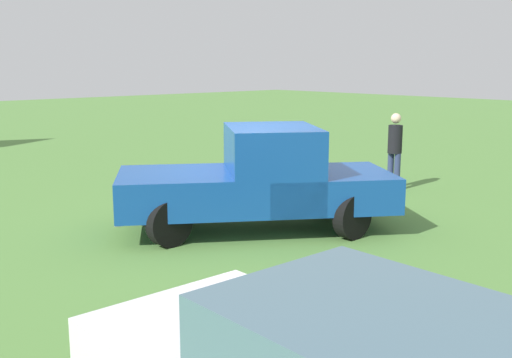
% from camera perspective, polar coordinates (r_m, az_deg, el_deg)
% --- Properties ---
extents(ground_plane, '(80.00, 80.00, 0.00)m').
position_cam_1_polar(ground_plane, '(10.80, -0.63, -4.49)').
color(ground_plane, '#54843D').
extents(pickup_truck, '(4.91, 4.16, 1.80)m').
position_cam_1_polar(pickup_truck, '(10.41, 0.65, 0.16)').
color(pickup_truck, black).
rests_on(pickup_truck, ground_plane).
extents(person_bystander, '(0.36, 0.36, 1.75)m').
position_cam_1_polar(person_bystander, '(14.10, 12.96, 2.99)').
color(person_bystander, navy).
rests_on(person_bystander, ground_plane).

